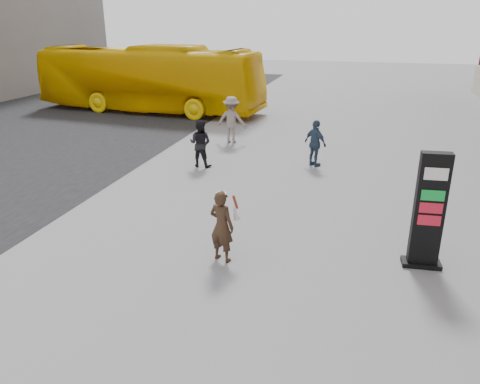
% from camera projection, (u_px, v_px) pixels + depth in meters
% --- Properties ---
extents(ground, '(100.00, 100.00, 0.00)m').
position_uv_depth(ground, '(227.00, 278.00, 9.18)').
color(ground, '#9E9EA3').
extents(info_pylon, '(0.80, 0.44, 2.41)m').
position_uv_depth(info_pylon, '(429.00, 211.00, 9.24)').
color(info_pylon, black).
rests_on(info_pylon, ground).
extents(woman, '(0.70, 0.67, 1.55)m').
position_uv_depth(woman, '(222.00, 225.00, 9.62)').
color(woman, black).
rests_on(woman, ground).
extents(bus, '(12.67, 4.07, 3.47)m').
position_uv_depth(bus, '(149.00, 79.00, 25.00)').
color(bus, '#E1B003').
rests_on(bus, road).
extents(pedestrian_a, '(0.83, 0.67, 1.61)m').
position_uv_depth(pedestrian_a, '(200.00, 143.00, 15.83)').
color(pedestrian_a, black).
rests_on(pedestrian_a, ground).
extents(pedestrian_b, '(1.22, 0.72, 1.87)m').
position_uv_depth(pedestrian_b, '(232.00, 120.00, 18.84)').
color(pedestrian_b, gray).
rests_on(pedestrian_b, ground).
extents(pedestrian_c, '(0.98, 0.88, 1.59)m').
position_uv_depth(pedestrian_c, '(315.00, 143.00, 15.87)').
color(pedestrian_c, '#30445C').
rests_on(pedestrian_c, ground).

